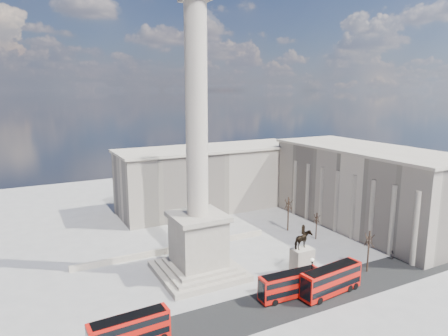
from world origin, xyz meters
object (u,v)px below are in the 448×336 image
red_bus_b (291,285)px  pedestrian_crossing (305,263)px  red_bus_c (331,280)px  red_bus_a (130,330)px  nelsons_column (198,202)px  victorian_lamp (312,274)px  equestrian_statue (302,258)px  pedestrian_standing (392,255)px  pedestrian_walking (343,267)px

red_bus_b → pedestrian_crossing: (8.79, 7.45, -1.25)m
red_bus_b → red_bus_c: 6.65m
red_bus_a → red_bus_b: 24.88m
nelsons_column → victorian_lamp: (12.26, -15.20, -9.22)m
red_bus_a → red_bus_c: red_bus_c is taller
red_bus_b → victorian_lamp: (3.12, -1.10, 1.54)m
red_bus_a → red_bus_c: bearing=-5.6°
equestrian_statue → pedestrian_standing: bearing=-7.2°
red_bus_b → pedestrian_crossing: 11.59m
red_bus_b → pedestrian_walking: size_ratio=6.02×
red_bus_a → pedestrian_crossing: 34.59m
victorian_lamp → equestrian_statue: 6.90m
red_bus_b → pedestrian_crossing: bearing=43.3°
red_bus_b → equestrian_statue: bearing=42.1°
equestrian_statue → pedestrian_crossing: 4.22m
pedestrian_walking → red_bus_c: bearing=-166.0°
red_bus_a → red_bus_c: 31.24m
pedestrian_walking → equestrian_statue: bearing=143.9°
pedestrian_walking → nelsons_column: bearing=133.5°
equestrian_statue → pedestrian_standing: 19.78m
nelsons_column → equestrian_statue: bearing=-30.5°
red_bus_a → red_bus_b: bearing=-1.7°
victorian_lamp → red_bus_a: bearing=178.5°
equestrian_statue → red_bus_b: bearing=-140.9°
equestrian_statue → pedestrian_walking: (7.44, -2.09, -2.41)m
pedestrian_crossing → nelsons_column: bearing=27.9°
red_bus_b → nelsons_column: bearing=125.9°
victorian_lamp → pedestrian_walking: size_ratio=3.68×
red_bus_c → pedestrian_crossing: red_bus_c is taller
pedestrian_standing → pedestrian_crossing: size_ratio=0.94×
nelsons_column → pedestrian_standing: bearing=-18.3°
equestrian_statue → red_bus_c: bearing=-89.2°
red_bus_a → victorian_lamp: (28.00, -0.73, 1.56)m
red_bus_c → pedestrian_walking: (7.34, 5.04, -1.52)m
red_bus_a → victorian_lamp: bearing=-4.0°
victorian_lamp → pedestrian_crossing: 10.62m
red_bus_c → pedestrian_crossing: size_ratio=6.24×
nelsons_column → equestrian_statue: (15.35, -9.05, -9.66)m
pedestrian_standing → pedestrian_crossing: (-16.91, 4.84, 0.06)m
victorian_lamp → equestrian_statue: equestrian_statue is taller
red_bus_a → red_bus_b: size_ratio=0.99×
red_bus_a → pedestrian_crossing: bearing=10.6°
red_bus_c → pedestrian_walking: 9.03m
pedestrian_standing → red_bus_a: bearing=-7.7°
red_bus_b → pedestrian_standing: size_ratio=6.01×
pedestrian_walking → red_bus_b: bearing=171.8°
red_bus_b → equestrian_statue: size_ratio=1.11×
red_bus_a → pedestrian_standing: (50.58, 2.98, -1.29)m
red_bus_a → pedestrian_standing: size_ratio=5.95×
nelsons_column → pedestrian_crossing: bearing=-20.4°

